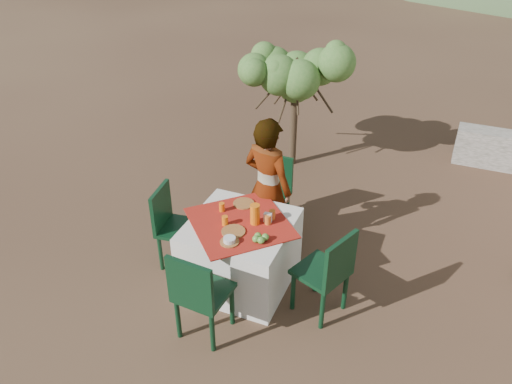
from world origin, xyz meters
The scene contains 19 objects.
ground centered at (0.00, 0.00, 0.00)m, with size 160.00×160.00×0.00m, color #382319.
table centered at (0.40, -0.39, 0.38)m, with size 1.30×1.30×0.76m.
chair_far centered at (0.33, 0.69, 0.51)m, with size 0.43×0.43×0.92m.
chair_near centered at (0.37, -1.25, 0.55)m, with size 0.48×0.48×0.98m.
chair_left centered at (-0.41, -0.38, 0.52)m, with size 0.49×0.49×0.94m.
chair_right centered at (1.36, -0.51, 0.54)m, with size 0.59×0.59×0.98m.
person centered at (0.45, 0.25, 0.82)m, with size 0.60×0.39×1.64m, color #8C6651.
shrub_tree centered at (0.10, 2.36, 1.31)m, with size 1.41×1.39×1.66m.
plate_far centered at (0.30, -0.07, 0.77)m, with size 0.23×0.23×0.01m, color brown.
plate_near centered at (0.41, -0.57, 0.77)m, with size 0.24×0.24×0.01m, color brown.
glass_far centered at (0.14, -0.28, 0.81)m, with size 0.06×0.06×0.09m, color orange.
glass_near centered at (0.28, -0.49, 0.81)m, with size 0.06×0.06×0.10m, color orange.
juice_pitcher centered at (0.54, -0.35, 0.87)m, with size 0.10×0.10×0.22m, color orange.
bowl_plate centered at (0.44, -0.73, 0.77)m, with size 0.19×0.19×0.01m, color brown.
white_bowl centered at (0.44, -0.73, 0.80)m, with size 0.12×0.12×0.04m, color silver.
jar_left centered at (0.67, -0.31, 0.81)m, with size 0.06×0.06×0.10m, color #D06724.
jar_right centered at (0.67, -0.21, 0.81)m, with size 0.06×0.06×0.10m, color #D06724.
napkin_holder centered at (0.65, -0.27, 0.81)m, with size 0.08×0.05×0.10m, color silver.
fruit_cluster centered at (0.70, -0.60, 0.80)m, with size 0.14×0.13×0.07m.
Camera 1 is at (2.11, -4.10, 3.68)m, focal length 35.00 mm.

